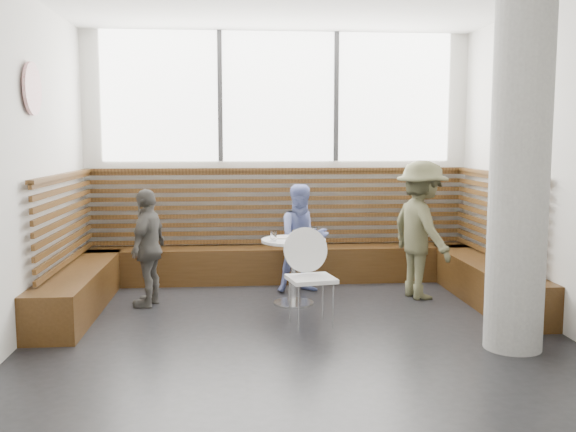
{
  "coord_description": "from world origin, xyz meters",
  "views": [
    {
      "loc": [
        -0.58,
        -5.89,
        1.82
      ],
      "look_at": [
        0.0,
        1.0,
        1.0
      ],
      "focal_mm": 40.0,
      "sensor_mm": 36.0,
      "label": 1
    }
  ],
  "objects": [
    {
      "name": "glass_left",
      "position": [
        -0.16,
        0.97,
        0.79
      ],
      "size": [
        0.07,
        0.07,
        0.11
      ],
      "primitive_type": "cylinder",
      "color": "white",
      "rests_on": "cafe_table"
    },
    {
      "name": "menu_card",
      "position": [
        0.09,
        0.92,
        0.73
      ],
      "size": [
        0.22,
        0.15,
        0.0
      ],
      "primitive_type": "cube",
      "rotation": [
        0.0,
        0.0,
        0.02
      ],
      "color": "#A5C64C",
      "rests_on": "cafe_table"
    },
    {
      "name": "booth",
      "position": [
        0.0,
        1.77,
        0.41
      ],
      "size": [
        5.0,
        2.5,
        1.44
      ],
      "color": "#38220E",
      "rests_on": "ground"
    },
    {
      "name": "cafe_table",
      "position": [
        0.07,
        1.08,
        0.52
      ],
      "size": [
        0.71,
        0.71,
        0.73
      ],
      "color": "silver",
      "rests_on": "ground"
    },
    {
      "name": "glass_mid",
      "position": [
        0.08,
        1.03,
        0.79
      ],
      "size": [
        0.07,
        0.07,
        0.11
      ],
      "primitive_type": "cylinder",
      "color": "white",
      "rests_on": "cafe_table"
    },
    {
      "name": "plate_far",
      "position": [
        0.13,
        1.25,
        0.74
      ],
      "size": [
        0.18,
        0.18,
        0.01
      ],
      "primitive_type": "cylinder",
      "color": "white",
      "rests_on": "cafe_table"
    },
    {
      "name": "child_left",
      "position": [
        -1.53,
        1.16,
        0.65
      ],
      "size": [
        0.51,
        0.81,
        1.29
      ],
      "primitive_type": "imported",
      "rotation": [
        0.0,
        0.0,
        -1.84
      ],
      "color": "#56534E",
      "rests_on": "ground"
    },
    {
      "name": "concrete_column",
      "position": [
        1.85,
        -0.6,
        1.6
      ],
      "size": [
        0.5,
        0.5,
        3.2
      ],
      "primitive_type": "cylinder",
      "color": "gray",
      "rests_on": "ground"
    },
    {
      "name": "cafe_chair",
      "position": [
        0.16,
        0.32,
        0.56
      ],
      "size": [
        0.46,
        0.45,
        0.95
      ],
      "rotation": [
        0.0,
        0.0,
        0.19
      ],
      "color": "white",
      "rests_on": "ground"
    },
    {
      "name": "wall_art",
      "position": [
        -2.46,
        0.4,
        2.3
      ],
      "size": [
        0.03,
        0.5,
        0.5
      ],
      "primitive_type": "cylinder",
      "rotation": [
        0.0,
        1.57,
        0.0
      ],
      "color": "white",
      "rests_on": "room"
    },
    {
      "name": "room",
      "position": [
        0.0,
        0.0,
        1.6
      ],
      "size": [
        5.0,
        5.0,
        3.2
      ],
      "color": "silver",
      "rests_on": "ground"
    },
    {
      "name": "plate_near",
      "position": [
        -0.1,
        1.17,
        0.74
      ],
      "size": [
        0.2,
        0.2,
        0.01
      ],
      "primitive_type": "cylinder",
      "color": "white",
      "rests_on": "cafe_table"
    },
    {
      "name": "adult_man",
      "position": [
        1.56,
        1.25,
        0.79
      ],
      "size": [
        0.84,
        1.15,
        1.59
      ],
      "primitive_type": "imported",
      "rotation": [
        0.0,
        0.0,
        1.83
      ],
      "color": "brown",
      "rests_on": "ground"
    },
    {
      "name": "glass_right",
      "position": [
        0.31,
        1.14,
        0.79
      ],
      "size": [
        0.08,
        0.08,
        0.12
      ],
      "primitive_type": "cylinder",
      "color": "white",
      "rests_on": "cafe_table"
    },
    {
      "name": "child_back",
      "position": [
        0.23,
        1.66,
        0.65
      ],
      "size": [
        0.7,
        0.59,
        1.3
      ],
      "primitive_type": "imported",
      "rotation": [
        0.0,
        0.0,
        0.16
      ],
      "color": "#6976B6",
      "rests_on": "ground"
    }
  ]
}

